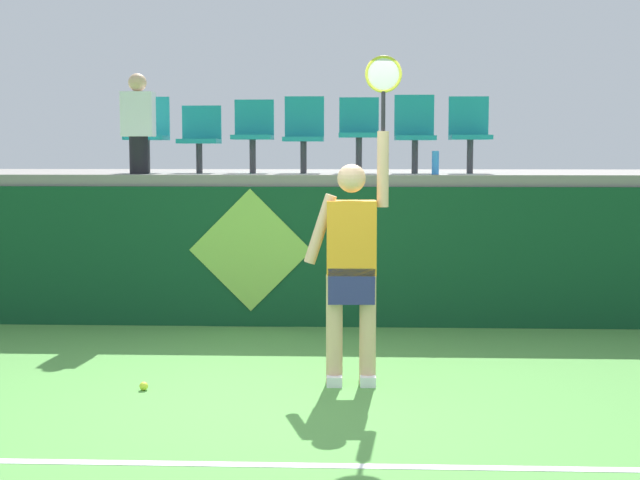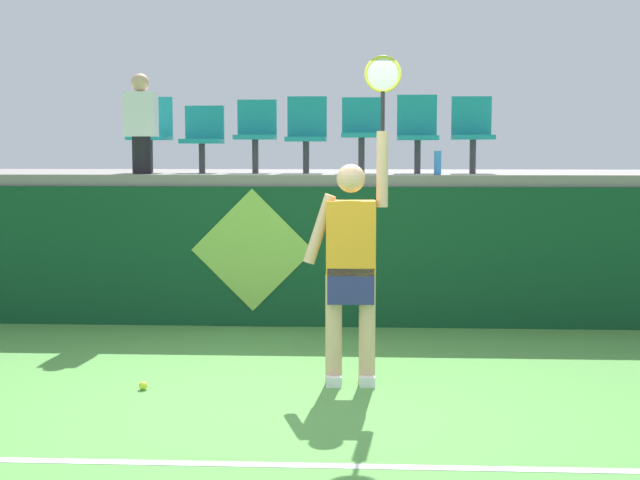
% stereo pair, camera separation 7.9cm
% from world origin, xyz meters
% --- Properties ---
extents(ground_plane, '(40.00, 40.00, 0.00)m').
position_xyz_m(ground_plane, '(0.00, 0.00, 0.00)').
color(ground_plane, '#519342').
extents(court_back_wall, '(13.12, 0.20, 1.45)m').
position_xyz_m(court_back_wall, '(0.00, 3.00, 0.73)').
color(court_back_wall, '#0F4223').
rests_on(court_back_wall, ground_plane).
extents(spectator_platform, '(13.12, 2.91, 0.12)m').
position_xyz_m(spectator_platform, '(0.00, 4.41, 1.51)').
color(spectator_platform, gray).
rests_on(spectator_platform, court_back_wall).
extents(court_baseline_stripe, '(11.81, 0.08, 0.01)m').
position_xyz_m(court_baseline_stripe, '(0.00, -1.25, 0.00)').
color(court_baseline_stripe, white).
rests_on(court_baseline_stripe, ground_plane).
extents(tennis_player, '(0.75, 0.27, 2.54)m').
position_xyz_m(tennis_player, '(0.53, 0.61, 0.97)').
color(tennis_player, white).
rests_on(tennis_player, ground_plane).
extents(tennis_ball, '(0.07, 0.07, 0.07)m').
position_xyz_m(tennis_ball, '(-1.06, 0.35, 0.03)').
color(tennis_ball, '#D1E533').
rests_on(tennis_ball, ground_plane).
extents(water_bottle, '(0.08, 0.08, 0.25)m').
position_xyz_m(water_bottle, '(1.38, 3.20, 1.70)').
color(water_bottle, '#338CE5').
rests_on(water_bottle, spectator_platform).
extents(stadium_chair_0, '(0.44, 0.42, 0.85)m').
position_xyz_m(stadium_chair_0, '(-1.77, 3.74, 2.04)').
color(stadium_chair_0, '#38383D').
rests_on(stadium_chair_0, spectator_platform).
extents(stadium_chair_1, '(0.44, 0.42, 0.75)m').
position_xyz_m(stadium_chair_1, '(-1.19, 3.73, 1.99)').
color(stadium_chair_1, '#38383D').
rests_on(stadium_chair_1, spectator_platform).
extents(stadium_chair_2, '(0.44, 0.42, 0.82)m').
position_xyz_m(stadium_chair_2, '(-0.59, 3.73, 2.03)').
color(stadium_chair_2, '#38383D').
rests_on(stadium_chair_2, spectator_platform).
extents(stadium_chair_3, '(0.44, 0.42, 0.85)m').
position_xyz_m(stadium_chair_3, '(-0.03, 3.74, 2.04)').
color(stadium_chair_3, '#38383D').
rests_on(stadium_chair_3, spectator_platform).
extents(stadium_chair_4, '(0.44, 0.42, 0.84)m').
position_xyz_m(stadium_chair_4, '(0.58, 3.73, 2.05)').
color(stadium_chair_4, '#38383D').
rests_on(stadium_chair_4, spectator_platform).
extents(stadium_chair_5, '(0.44, 0.42, 0.87)m').
position_xyz_m(stadium_chair_5, '(1.20, 3.74, 2.05)').
color(stadium_chair_5, '#38383D').
rests_on(stadium_chair_5, spectator_platform).
extents(stadium_chair_6, '(0.44, 0.42, 0.85)m').
position_xyz_m(stadium_chair_6, '(1.80, 3.74, 2.04)').
color(stadium_chair_6, '#38383D').
rests_on(stadium_chair_6, spectator_platform).
extents(spectator_0, '(0.34, 0.20, 1.07)m').
position_xyz_m(spectator_0, '(-1.77, 3.29, 2.13)').
color(spectator_0, black).
rests_on(spectator_0, spectator_platform).
extents(wall_signage_mount, '(1.27, 0.01, 1.44)m').
position_xyz_m(wall_signage_mount, '(-0.53, 2.90, 0.00)').
color(wall_signage_mount, '#0F4223').
rests_on(wall_signage_mount, ground_plane).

